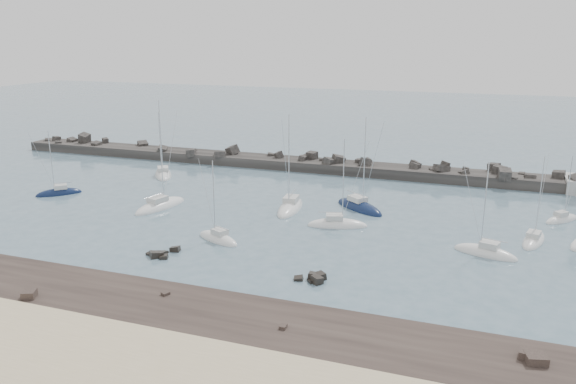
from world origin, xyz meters
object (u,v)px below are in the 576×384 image
(sailboat_6, at_px, (359,208))
(sailboat_8, at_px, (533,241))
(sailboat_3, at_px, (218,239))
(sailboat_1, at_px, (59,194))
(sailboat_5, at_px, (337,225))
(sailboat_2, at_px, (160,207))
(sailboat_10, at_px, (561,220))
(sailboat_7, at_px, (485,253))
(sailboat_4, at_px, (290,208))
(sailboat_0, at_px, (163,175))

(sailboat_6, xyz_separation_m, sailboat_8, (23.49, -6.37, -0.02))
(sailboat_3, distance_m, sailboat_8, 39.36)
(sailboat_1, xyz_separation_m, sailboat_5, (46.41, -0.20, 0.00))
(sailboat_2, bearing_deg, sailboat_10, 13.30)
(sailboat_1, xyz_separation_m, sailboat_6, (47.49, 8.57, 0.01))
(sailboat_3, xyz_separation_m, sailboat_6, (13.79, 18.97, 0.01))
(sailboat_5, relative_size, sailboat_6, 0.87)
(sailboat_7, bearing_deg, sailboat_3, -168.93)
(sailboat_5, distance_m, sailboat_6, 8.84)
(sailboat_4, height_order, sailboat_10, sailboat_4)
(sailboat_4, bearing_deg, sailboat_3, -105.46)
(sailboat_5, bearing_deg, sailboat_3, -141.25)
(sailboat_6, bearing_deg, sailboat_2, -161.64)
(sailboat_6, relative_size, sailboat_7, 1.24)
(sailboat_3, distance_m, sailboat_5, 16.30)
(sailboat_0, bearing_deg, sailboat_10, -3.66)
(sailboat_10, bearing_deg, sailboat_2, -166.70)
(sailboat_6, distance_m, sailboat_10, 27.96)
(sailboat_6, bearing_deg, sailboat_10, 7.93)
(sailboat_5, bearing_deg, sailboat_8, 5.58)
(sailboat_5, xyz_separation_m, sailboat_7, (18.99, -4.00, 0.01))
(sailboat_1, height_order, sailboat_5, sailboat_5)
(sailboat_2, distance_m, sailboat_8, 51.73)
(sailboat_3, relative_size, sailboat_8, 0.95)
(sailboat_1, relative_size, sailboat_7, 0.93)
(sailboat_1, relative_size, sailboat_2, 0.73)
(sailboat_2, distance_m, sailboat_10, 57.39)
(sailboat_3, relative_size, sailboat_6, 0.74)
(sailboat_2, xyz_separation_m, sailboat_6, (28.16, 9.34, 0.01))
(sailboat_3, height_order, sailboat_7, sailboat_7)
(sailboat_8, bearing_deg, sailboat_1, -178.23)
(sailboat_4, bearing_deg, sailboat_6, 21.00)
(sailboat_6, bearing_deg, sailboat_8, -15.17)
(sailboat_0, relative_size, sailboat_8, 1.26)
(sailboat_1, xyz_separation_m, sailboat_2, (19.34, -0.78, 0.00))
(sailboat_0, distance_m, sailboat_4, 31.11)
(sailboat_0, height_order, sailboat_10, sailboat_0)
(sailboat_4, xyz_separation_m, sailboat_8, (33.05, -2.70, -0.02))
(sailboat_7, bearing_deg, sailboat_6, 144.51)
(sailboat_7, xyz_separation_m, sailboat_10, (9.78, 16.63, -0.02))
(sailboat_4, distance_m, sailboat_6, 10.24)
(sailboat_4, relative_size, sailboat_6, 1.03)
(sailboat_7, bearing_deg, sailboat_8, 48.92)
(sailboat_3, bearing_deg, sailboat_5, 38.75)
(sailboat_8, bearing_deg, sailboat_2, -176.70)
(sailboat_4, distance_m, sailboat_5, 9.90)
(sailboat_0, bearing_deg, sailboat_5, -24.33)
(sailboat_7, bearing_deg, sailboat_1, 176.32)
(sailboat_5, relative_size, sailboat_8, 1.11)
(sailboat_7, relative_size, sailboat_8, 1.04)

